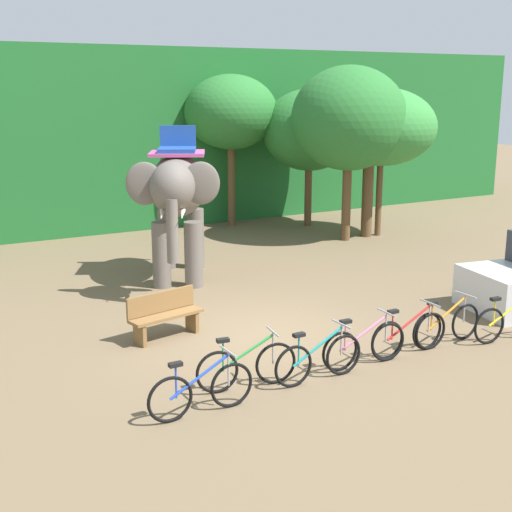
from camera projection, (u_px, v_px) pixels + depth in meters
ground_plane at (259, 333)px, 13.67m from camera, size 80.00×80.00×0.00m
foliage_hedge at (72, 136)px, 24.58m from camera, size 36.00×6.00×6.01m
tree_center at (231, 113)px, 23.40m from camera, size 3.15×3.15×5.14m
tree_left at (349, 119)px, 21.08m from camera, size 3.52×3.52×5.37m
tree_far_left at (309, 130)px, 23.50m from camera, size 3.21×3.21×4.66m
tree_center_right at (370, 129)px, 21.72m from camera, size 2.36×2.36×4.64m
tree_center_left at (382, 127)px, 21.85m from camera, size 3.42×3.42×4.71m
elephant at (177, 193)px, 16.89m from camera, size 3.04×4.15×3.78m
bike_blue at (201, 390)px, 10.21m from camera, size 1.71×0.52×0.92m
bike_green at (247, 366)px, 11.10m from camera, size 1.70×0.52×0.92m
bike_teal at (319, 359)px, 11.39m from camera, size 1.71×0.52×0.92m
bike_pink at (364, 345)px, 12.00m from camera, size 1.71×0.52×0.92m
bike_red at (409, 334)px, 12.52m from camera, size 1.71×0.52×0.92m
bike_orange at (446, 325)px, 13.02m from camera, size 1.71×0.52×0.92m
bike_yellow at (509, 321)px, 13.22m from camera, size 1.71×0.52×0.92m
wooden_bench at (164, 313)px, 13.37m from camera, size 1.55×0.71×0.89m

